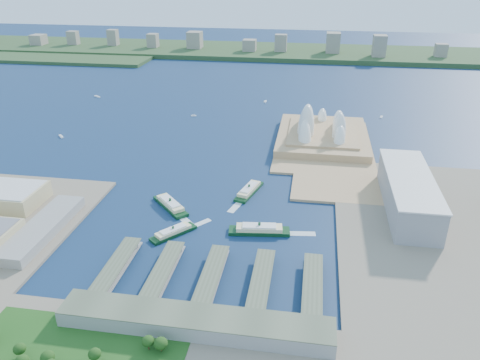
% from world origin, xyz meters
% --- Properties ---
extents(ground, '(3000.00, 3000.00, 0.00)m').
position_xyz_m(ground, '(0.00, 0.00, 0.00)').
color(ground, '#0D1C3F').
rests_on(ground, ground).
extents(peninsula, '(135.00, 220.00, 3.00)m').
position_xyz_m(peninsula, '(107.50, 260.00, 1.50)').
color(peninsula, tan).
rests_on(peninsula, ground).
extents(far_shore, '(2200.00, 260.00, 12.00)m').
position_xyz_m(far_shore, '(0.00, 980.00, 6.00)').
color(far_shore, '#2D4926').
rests_on(far_shore, ground).
extents(opera_house, '(134.00, 180.00, 58.00)m').
position_xyz_m(opera_house, '(105.00, 280.00, 32.00)').
color(opera_house, white).
rests_on(opera_house, peninsula).
extents(toaster_building, '(45.00, 155.00, 35.00)m').
position_xyz_m(toaster_building, '(195.00, 80.00, 20.50)').
color(toaster_building, gray).
rests_on(toaster_building, east_land).
extents(ferry_wharves, '(184.00, 90.00, 9.30)m').
position_xyz_m(ferry_wharves, '(14.00, -75.00, 4.65)').
color(ferry_wharves, '#505943').
rests_on(ferry_wharves, ground).
extents(terminal_building, '(200.00, 28.00, 12.00)m').
position_xyz_m(terminal_building, '(15.00, -135.00, 9.00)').
color(terminal_building, gray).
rests_on(terminal_building, south_land).
extents(far_skyline, '(1900.00, 140.00, 55.00)m').
position_xyz_m(far_skyline, '(0.00, 960.00, 39.50)').
color(far_skyline, gray).
rests_on(far_skyline, far_shore).
extents(ferry_a, '(50.36, 52.31, 10.95)m').
position_xyz_m(ferry_a, '(-58.22, 44.74, 5.47)').
color(ferry_a, '#0D3618').
rests_on(ferry_a, ground).
extents(ferry_b, '(28.42, 57.47, 10.53)m').
position_xyz_m(ferry_b, '(21.74, 93.44, 5.27)').
color(ferry_b, '#0D3618').
rests_on(ferry_b, ground).
extents(ferry_c, '(41.11, 45.52, 9.27)m').
position_xyz_m(ferry_c, '(-39.03, -8.70, 4.63)').
color(ferry_c, '#0D3618').
rests_on(ferry_c, ground).
extents(ferry_d, '(61.69, 22.31, 11.40)m').
position_xyz_m(ferry_d, '(44.11, 8.21, 5.70)').
color(ferry_d, '#0D3618').
rests_on(ferry_d, ground).
extents(boat_a, '(12.20, 12.89, 2.74)m').
position_xyz_m(boat_a, '(-288.96, 234.64, 1.37)').
color(boat_a, white).
rests_on(boat_a, ground).
extents(boat_b, '(9.76, 5.22, 2.50)m').
position_xyz_m(boat_b, '(-114.58, 368.36, 1.25)').
color(boat_b, white).
rests_on(boat_b, ground).
extents(boat_c, '(6.43, 12.42, 2.68)m').
position_xyz_m(boat_c, '(205.29, 412.04, 1.34)').
color(boat_c, white).
rests_on(boat_c, ground).
extents(boat_d, '(15.91, 11.78, 2.78)m').
position_xyz_m(boat_d, '(-333.16, 459.22, 1.39)').
color(boat_d, white).
rests_on(boat_d, ground).
extents(boat_e, '(4.40, 12.72, 3.09)m').
position_xyz_m(boat_e, '(-2.19, 475.82, 1.55)').
color(boat_e, white).
rests_on(boat_e, ground).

